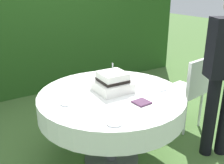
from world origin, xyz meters
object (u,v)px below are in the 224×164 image
Objects in this scene: wedding_cake at (113,82)px; garden_chair at (190,87)px; serving_plate_far at (123,78)px; napkin_stack at (142,102)px; serving_plate_near at (66,104)px; serving_plate_left at (114,123)px; cake_table at (111,104)px; serving_plate_right at (161,89)px.

wedding_cake reaches higher than garden_chair.
serving_plate_far is 1.03× the size of napkin_stack.
napkin_stack is at bearing -30.01° from serving_plate_near.
serving_plate_left is at bearing -128.34° from serving_plate_far.
garden_chair is at bearing 19.54° from napkin_stack.
cake_table is 10.49× the size of napkin_stack.
serving_plate_right is at bearing -73.47° from serving_plate_far.
serving_plate_near is at bearing -160.80° from serving_plate_far.
cake_table is 1.52× the size of garden_chair.
cake_table is 10.15× the size of serving_plate_far.
napkin_stack is at bearing -81.06° from wedding_cake.
serving_plate_left is at bearing -156.71° from serving_plate_right.
serving_plate_far is at bearing 40.30° from cake_table.
garden_chair reaches higher than napkin_stack.
serving_plate_left is (0.17, -0.49, 0.00)m from serving_plate_near.
serving_plate_near is 0.81m from serving_plate_far.
serving_plate_right is (0.45, -0.17, 0.11)m from cake_table.
cake_table is 0.35m from napkin_stack.
serving_plate_far is at bearing 106.53° from serving_plate_right.
wedding_cake is 2.67× the size of serving_plate_left.
napkin_stack reaches higher than cake_table.
serving_plate_near is at bearing -178.57° from garden_chair.
serving_plate_far is 0.96m from serving_plate_left.
serving_plate_far is 0.46m from serving_plate_right.
serving_plate_far reaches higher than cake_table.
serving_plate_left is 1.49m from garden_chair.
serving_plate_right is (0.40, -0.22, -0.08)m from wedding_cake.
napkin_stack is at bearing -157.44° from serving_plate_right.
serving_plate_right is 0.85× the size of napkin_stack.
cake_table is at bearing -131.97° from wedding_cake.
napkin_stack is (0.06, -0.37, -0.08)m from wedding_cake.
cake_table is 0.49m from serving_plate_right.
serving_plate_near is 0.92× the size of serving_plate_right.
wedding_cake is at bearing 150.86° from serving_plate_right.
garden_chair is (0.66, 0.21, -0.19)m from serving_plate_right.
serving_plate_near reaches higher than cake_table.
cake_table is at bearing -139.70° from serving_plate_far.
wedding_cake is 2.50× the size of napkin_stack.
wedding_cake reaches higher than serving_plate_right.
serving_plate_near is at bearing -174.29° from wedding_cake.
serving_plate_right is at bearing -29.14° from wedding_cake.
garden_chair is at bearing 20.78° from serving_plate_left.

